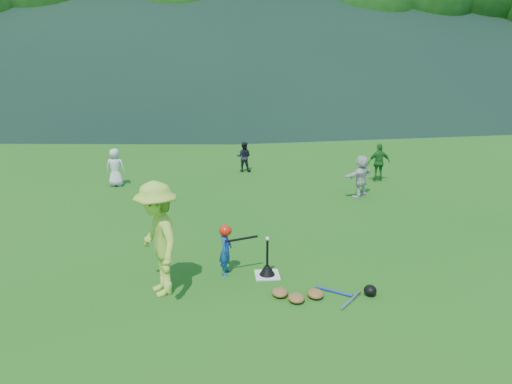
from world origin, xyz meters
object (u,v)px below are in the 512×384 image
fielder_a (115,167)px  equipment_pile (316,294)px  home_plate (267,275)px  batter_child (226,250)px  adult_coach (158,239)px  fielder_b (244,157)px  fielder_c (379,162)px  fielder_d (361,176)px  batting_tee (267,269)px

fielder_a → equipment_pile: 8.87m
home_plate → fielder_a: bearing=121.0°
batter_child → adult_coach: (-1.16, -0.67, 0.53)m
fielder_a → batter_child: bearing=122.4°
home_plate → fielder_a: fielder_a is taller
fielder_b → equipment_pile: fielder_b is taller
fielder_a → fielder_c: bearing=-174.8°
fielder_a → fielder_d: 7.34m
home_plate → batter_child: bearing=167.9°
fielder_c → batting_tee: (-4.23, -6.49, -0.48)m
adult_coach → fielder_b: (1.98, 8.63, -0.48)m
fielder_c → equipment_pile: fielder_c is taller
fielder_a → batting_tee: 7.71m
fielder_b → equipment_pile: (0.68, -9.03, -0.45)m
batter_child → fielder_c: (5.00, 6.32, 0.13)m
home_plate → batter_child: 0.91m
fielder_d → batting_tee: size_ratio=1.76×
batter_child → fielder_b: fielder_b is taller
home_plate → fielder_c: (4.23, 6.49, 0.59)m
batting_tee → batter_child: bearing=167.9°
fielder_b → batting_tee: bearing=105.0°
batter_child → home_plate: bearing=-86.2°
fielder_a → batting_tee: (3.96, -6.60, -0.45)m
fielder_c → fielder_d: 1.93m
batter_child → adult_coach: size_ratio=0.47×
batter_child → fielder_a: (-3.19, 6.43, 0.11)m
adult_coach → fielder_c: (6.15, 7.00, -0.39)m
adult_coach → fielder_a: 7.41m
home_plate → fielder_b: 8.13m
fielder_c → fielder_d: fielder_c is taller
home_plate → fielder_b: size_ratio=0.44×
home_plate → equipment_pile: equipment_pile is taller
adult_coach → equipment_pile: bearing=59.3°
fielder_b → fielder_d: size_ratio=0.86×
fielder_b → equipment_pile: bearing=109.7°
home_plate → adult_coach: (-1.92, -0.51, 0.99)m
adult_coach → fielder_c: 9.32m
fielder_b → fielder_d: (3.12, -3.24, 0.09)m
fielder_c → equipment_pile: bearing=61.6°
home_plate → adult_coach: adult_coach is taller
batter_child → fielder_a: fielder_a is taller
adult_coach → fielder_a: (-2.04, 7.11, -0.41)m
fielder_d → batter_child: bearing=13.4°
fielder_b → fielder_c: fielder_c is taller
adult_coach → fielder_b: adult_coach is taller
adult_coach → fielder_a: bearing=174.0°
adult_coach → batting_tee: bearing=82.9°
fielder_d → equipment_pile: (-2.44, -5.79, -0.53)m
batting_tee → fielder_d: bearing=56.9°
fielder_b → fielder_c: (4.17, -1.63, 0.09)m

